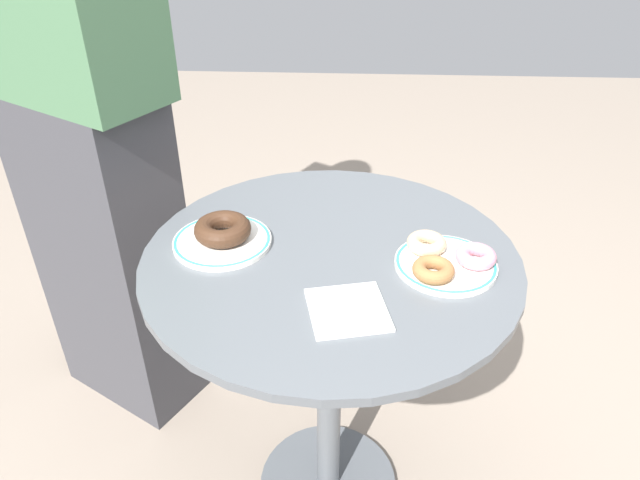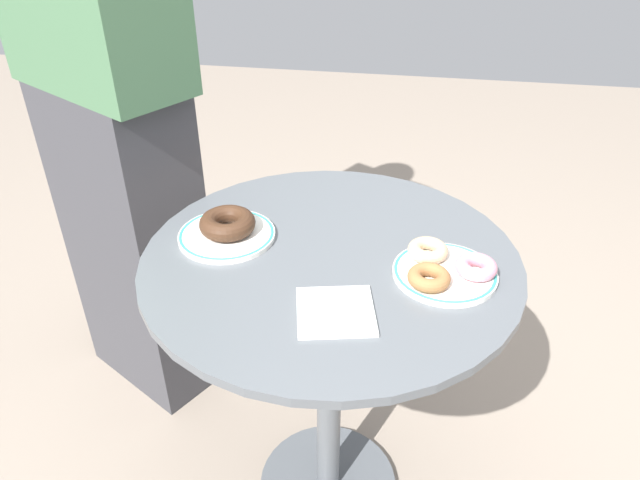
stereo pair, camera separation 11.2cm
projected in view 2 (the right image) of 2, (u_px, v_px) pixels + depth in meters
cafe_table at (330, 335)px, 1.24m from camera, size 0.73×0.73×0.73m
plate_left at (227, 235)px, 1.18m from camera, size 0.19×0.19×0.01m
plate_right at (445, 273)px, 1.07m from camera, size 0.19×0.19×0.01m
donut_chocolate at (227, 223)px, 1.17m from camera, size 0.14×0.14×0.04m
donut_pink_frosted at (476, 267)px, 1.06m from camera, size 0.09×0.09×0.03m
donut_glazed at (428, 250)px, 1.10m from camera, size 0.10×0.10×0.03m
donut_cinnamon at (429, 277)px, 1.03m from camera, size 0.10×0.10×0.03m
paper_napkin at (336, 311)px, 0.99m from camera, size 0.15×0.16×0.01m
person_figure at (109, 111)px, 1.43m from camera, size 0.51×0.42×1.74m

